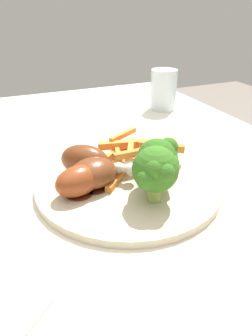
{
  "coord_description": "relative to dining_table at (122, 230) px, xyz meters",
  "views": [
    {
      "loc": [
        0.4,
        -0.16,
        1.01
      ],
      "look_at": [
        0.03,
        -0.0,
        0.78
      ],
      "focal_mm": 32.58,
      "sensor_mm": 36.0,
      "label": 1
    }
  ],
  "objects": [
    {
      "name": "dining_table",
      "position": [
        0.0,
        0.0,
        0.0
      ],
      "size": [
        1.15,
        0.74,
        0.75
      ],
      "color": "silver",
      "rests_on": "ground_plane"
    },
    {
      "name": "dinner_plate",
      "position": [
        0.03,
        -0.0,
        0.12
      ],
      "size": [
        0.29,
        0.29,
        0.01
      ],
      "primitive_type": "cylinder",
      "color": "beige",
      "rests_on": "dining_table"
    },
    {
      "name": "broccoli_floret_front",
      "position": [
        0.1,
        0.01,
        0.17
      ],
      "size": [
        0.07,
        0.07,
        0.08
      ],
      "color": "#8EA24B",
      "rests_on": "dinner_plate"
    },
    {
      "name": "broccoli_floret_middle",
      "position": [
        0.07,
        0.03,
        0.17
      ],
      "size": [
        0.06,
        0.07,
        0.08
      ],
      "color": "#84B45F",
      "rests_on": "dinner_plate"
    },
    {
      "name": "carrot_fries_pile",
      "position": [
        -0.02,
        0.03,
        0.14
      ],
      "size": [
        0.14,
        0.16,
        0.04
      ],
      "color": "orange",
      "rests_on": "dinner_plate"
    },
    {
      "name": "chicken_drumstick_near",
      "position": [
        0.04,
        -0.08,
        0.15
      ],
      "size": [
        0.06,
        0.12,
        0.04
      ],
      "color": "#622410",
      "rests_on": "dinner_plate"
    },
    {
      "name": "chicken_drumstick_far",
      "position": [
        -0.01,
        -0.05,
        0.15
      ],
      "size": [
        0.1,
        0.11,
        0.05
      ],
      "color": "#4C1F0E",
      "rests_on": "dinner_plate"
    },
    {
      "name": "chicken_drumstick_extra",
      "position": [
        0.03,
        -0.05,
        0.15
      ],
      "size": [
        0.07,
        0.13,
        0.04
      ],
      "color": "#4D2010",
      "rests_on": "dinner_plate"
    },
    {
      "name": "water_glass",
      "position": [
        -0.29,
        0.24,
        0.16
      ],
      "size": [
        0.07,
        0.07,
        0.1
      ],
      "primitive_type": "cylinder",
      "color": "silver",
      "rests_on": "dining_table"
    }
  ]
}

